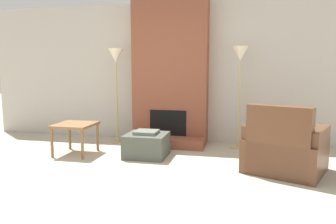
{
  "coord_description": "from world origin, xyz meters",
  "views": [
    {
      "loc": [
        1.29,
        -3.19,
        1.4
      ],
      "look_at": [
        0.0,
        2.55,
        0.6
      ],
      "focal_mm": 35.0,
      "sensor_mm": 36.0,
      "label": 1
    }
  ],
  "objects_px": {
    "armchair": "(284,151)",
    "side_table": "(75,128)",
    "ottoman": "(147,145)",
    "floor_lamp_right": "(240,63)",
    "floor_lamp_left": "(116,64)"
  },
  "relations": [
    {
      "from": "floor_lamp_left",
      "to": "ottoman",
      "type": "bearing_deg",
      "value": -47.07
    },
    {
      "from": "ottoman",
      "to": "armchair",
      "type": "distance_m",
      "value": 2.05
    },
    {
      "from": "side_table",
      "to": "floor_lamp_left",
      "type": "height_order",
      "value": "floor_lamp_left"
    },
    {
      "from": "ottoman",
      "to": "side_table",
      "type": "bearing_deg",
      "value": -174.89
    },
    {
      "from": "side_table",
      "to": "ottoman",
      "type": "bearing_deg",
      "value": 5.11
    },
    {
      "from": "floor_lamp_left",
      "to": "armchair",
      "type": "bearing_deg",
      "value": -23.97
    },
    {
      "from": "armchair",
      "to": "side_table",
      "type": "height_order",
      "value": "armchair"
    },
    {
      "from": "ottoman",
      "to": "floor_lamp_right",
      "type": "distance_m",
      "value": 2.11
    },
    {
      "from": "ottoman",
      "to": "floor_lamp_left",
      "type": "height_order",
      "value": "floor_lamp_left"
    },
    {
      "from": "ottoman",
      "to": "armchair",
      "type": "xyz_separation_m",
      "value": [
        2.02,
        -0.36,
        0.11
      ]
    },
    {
      "from": "floor_lamp_left",
      "to": "floor_lamp_right",
      "type": "relative_size",
      "value": 0.99
    },
    {
      "from": "ottoman",
      "to": "armchair",
      "type": "relative_size",
      "value": 0.52
    },
    {
      "from": "side_table",
      "to": "floor_lamp_right",
      "type": "distance_m",
      "value": 2.96
    },
    {
      "from": "floor_lamp_right",
      "to": "side_table",
      "type": "bearing_deg",
      "value": -158.41
    },
    {
      "from": "armchair",
      "to": "floor_lamp_left",
      "type": "relative_size",
      "value": 0.7
    }
  ]
}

